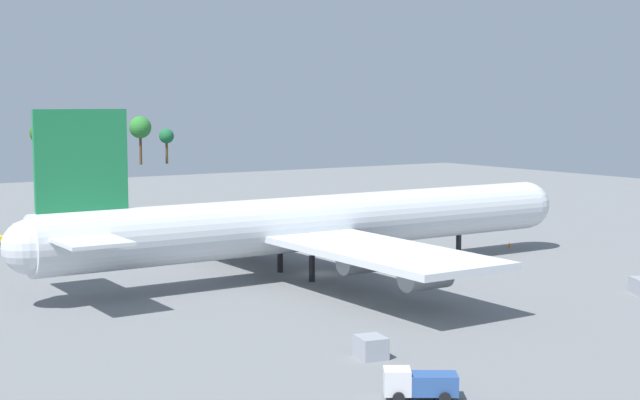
{
  "coord_description": "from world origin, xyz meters",
  "views": [
    {
      "loc": [
        -59.09,
        -90.12,
        20.11
      ],
      "look_at": [
        0.0,
        0.0,
        8.77
      ],
      "focal_mm": 51.99,
      "sensor_mm": 36.0,
      "label": 1
    }
  ],
  "objects_px": {
    "cargo_airplane": "(317,223)",
    "catering_truck": "(419,383)",
    "safety_cone_nose": "(509,245)",
    "cargo_container_aft": "(371,347)"
  },
  "relations": [
    {
      "from": "cargo_airplane",
      "to": "catering_truck",
      "type": "bearing_deg",
      "value": -114.59
    },
    {
      "from": "cargo_airplane",
      "to": "catering_truck",
      "type": "xyz_separation_m",
      "value": [
        -19.51,
        -42.63,
        -4.88
      ]
    },
    {
      "from": "catering_truck",
      "to": "safety_cone_nose",
      "type": "height_order",
      "value": "catering_truck"
    },
    {
      "from": "catering_truck",
      "to": "cargo_container_aft",
      "type": "distance_m",
      "value": 10.67
    },
    {
      "from": "catering_truck",
      "to": "cargo_container_aft",
      "type": "xyz_separation_m",
      "value": [
        3.42,
        10.1,
        -0.27
      ]
    },
    {
      "from": "catering_truck",
      "to": "safety_cone_nose",
      "type": "relative_size",
      "value": 7.36
    },
    {
      "from": "catering_truck",
      "to": "safety_cone_nose",
      "type": "bearing_deg",
      "value": 40.25
    },
    {
      "from": "catering_truck",
      "to": "cargo_container_aft",
      "type": "relative_size",
      "value": 1.85
    },
    {
      "from": "cargo_container_aft",
      "to": "cargo_airplane",
      "type": "bearing_deg",
      "value": 63.68
    },
    {
      "from": "cargo_airplane",
      "to": "catering_truck",
      "type": "distance_m",
      "value": 47.14
    }
  ]
}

